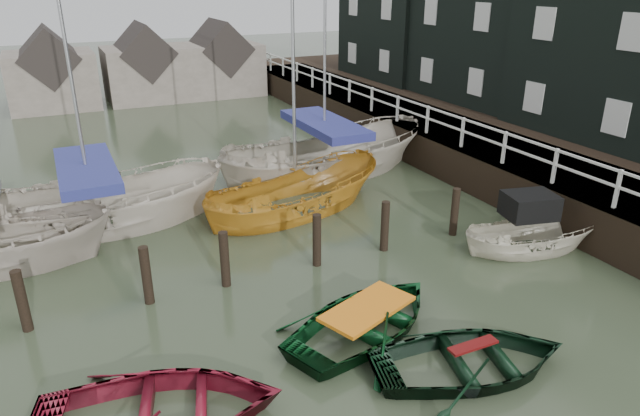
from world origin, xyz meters
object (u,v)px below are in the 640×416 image
rowboat_green (367,331)px  motorboat (529,246)px  sailboat_c (296,209)px  sailboat_d (324,172)px  rowboat_dkgreen (470,371)px  sailboat_b (95,224)px

rowboat_green → motorboat: (5.87, 1.44, 0.12)m
sailboat_c → sailboat_d: sailboat_d is taller
sailboat_d → rowboat_dkgreen: bearing=165.5°
rowboat_green → sailboat_d: 10.23m
rowboat_dkgreen → sailboat_b: sailboat_b is taller
sailboat_b → sailboat_d: bearing=-74.7°
motorboat → sailboat_b: 12.42m
motorboat → sailboat_d: bearing=28.5°
rowboat_dkgreen → sailboat_d: bearing=1.4°
rowboat_dkgreen → sailboat_b: (-5.69, 10.13, 0.06)m
rowboat_green → rowboat_dkgreen: size_ratio=1.03×
motorboat → sailboat_d: 8.41m
sailboat_b → sailboat_c: bearing=-97.7°
sailboat_b → sailboat_d: (8.23, 1.38, -0.00)m
sailboat_b → sailboat_c: size_ratio=1.15×
rowboat_green → sailboat_c: sailboat_c is taller
sailboat_b → rowboat_dkgreen: bearing=-144.9°
sailboat_c → sailboat_d: size_ratio=0.85×
rowboat_green → sailboat_d: (3.65, 9.55, 0.06)m
rowboat_dkgreen → rowboat_green: bearing=43.4°
rowboat_dkgreen → sailboat_b: bearing=43.1°
sailboat_d → sailboat_b: bearing=97.5°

